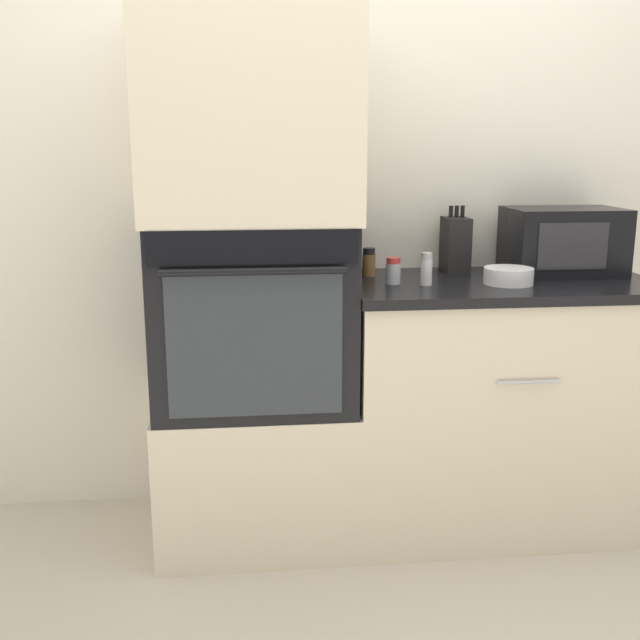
{
  "coord_description": "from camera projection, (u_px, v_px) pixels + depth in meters",
  "views": [
    {
      "loc": [
        -0.39,
        -2.28,
        1.41
      ],
      "look_at": [
        -0.12,
        0.21,
        0.83
      ],
      "focal_mm": 42.0,
      "sensor_mm": 36.0,
      "label": 1
    }
  ],
  "objects": [
    {
      "name": "ground_plane",
      "position": [
        361.0,
        566.0,
        2.57
      ],
      "size": [
        12.0,
        12.0,
        0.0
      ],
      "primitive_type": "plane",
      "color": "beige"
    },
    {
      "name": "wall_back",
      "position": [
        339.0,
        188.0,
        2.9
      ],
      "size": [
        8.0,
        0.05,
        2.5
      ],
      "color": "silver",
      "rests_on": "ground_plane"
    },
    {
      "name": "oven_cabinet_base",
      "position": [
        256.0,
        464.0,
        2.77
      ],
      "size": [
        0.7,
        0.6,
        0.53
      ],
      "color": "beige",
      "rests_on": "ground_plane"
    },
    {
      "name": "wall_oven",
      "position": [
        253.0,
        311.0,
        2.63
      ],
      "size": [
        0.68,
        0.64,
        0.64
      ],
      "color": "black",
      "rests_on": "oven_cabinet_base"
    },
    {
      "name": "oven_cabinet_upper",
      "position": [
        249.0,
        109.0,
        2.48
      ],
      "size": [
        0.7,
        0.6,
        0.73
      ],
      "color": "beige",
      "rests_on": "wall_oven"
    },
    {
      "name": "counter_unit",
      "position": [
        495.0,
        402.0,
        2.82
      ],
      "size": [
        1.12,
        0.63,
        0.94
      ],
      "color": "beige",
      "rests_on": "ground_plane"
    },
    {
      "name": "microwave",
      "position": [
        563.0,
        241.0,
        2.81
      ],
      "size": [
        0.42,
        0.28,
        0.25
      ],
      "color": "black",
      "rests_on": "counter_unit"
    },
    {
      "name": "knife_block",
      "position": [
        455.0,
        244.0,
        2.87
      ],
      "size": [
        0.09,
        0.13,
        0.25
      ],
      "color": "black",
      "rests_on": "counter_unit"
    },
    {
      "name": "bowl",
      "position": [
        508.0,
        276.0,
        2.62
      ],
      "size": [
        0.17,
        0.17,
        0.06
      ],
      "color": "white",
      "rests_on": "counter_unit"
    },
    {
      "name": "condiment_jar_near",
      "position": [
        393.0,
        271.0,
        2.62
      ],
      "size": [
        0.05,
        0.05,
        0.09
      ],
      "color": "silver",
      "rests_on": "counter_unit"
    },
    {
      "name": "condiment_jar_mid",
      "position": [
        369.0,
        262.0,
        2.78
      ],
      "size": [
        0.05,
        0.05,
        0.1
      ],
      "color": "brown",
      "rests_on": "counter_unit"
    },
    {
      "name": "condiment_jar_far",
      "position": [
        426.0,
        269.0,
        2.6
      ],
      "size": [
        0.04,
        0.04,
        0.11
      ],
      "color": "silver",
      "rests_on": "counter_unit"
    }
  ]
}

